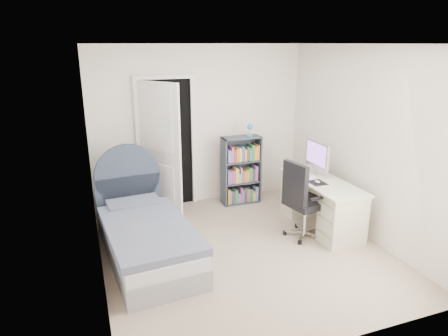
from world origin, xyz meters
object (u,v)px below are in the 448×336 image
object	(u,v)px
nightstand	(111,197)
bookcase	(241,172)
office_chair	(302,197)
floor_lamp	(162,181)
desk	(321,202)
bed	(146,235)

from	to	relation	value
nightstand	bookcase	xyz separation A→B (m)	(2.05, -0.02, 0.16)
bookcase	office_chair	bearing A→B (deg)	-79.37
nightstand	floor_lamp	distance (m)	0.79
bookcase	nightstand	bearing A→B (deg)	179.35
floor_lamp	office_chair	size ratio (longest dim) A/B	1.20
floor_lamp	office_chair	bearing A→B (deg)	-42.88
floor_lamp	bookcase	size ratio (longest dim) A/B	0.97
bookcase	office_chair	size ratio (longest dim) A/B	1.23
nightstand	office_chair	distance (m)	2.74
bookcase	desk	bearing A→B (deg)	-60.46
nightstand	office_chair	bearing A→B (deg)	-32.01
bed	bookcase	size ratio (longest dim) A/B	1.56
nightstand	office_chair	world-z (taller)	office_chair
nightstand	desk	world-z (taller)	desk
bed	bookcase	distance (m)	2.13
nightstand	floor_lamp	xyz separation A→B (m)	(0.77, -0.01, 0.16)
office_chair	bed	bearing A→B (deg)	173.26
nightstand	bookcase	distance (m)	2.06
bed	floor_lamp	bearing A→B (deg)	68.79
bed	floor_lamp	world-z (taller)	floor_lamp
bookcase	desk	xyz separation A→B (m)	(0.70, -1.23, -0.14)
floor_lamp	desk	size ratio (longest dim) A/B	0.89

